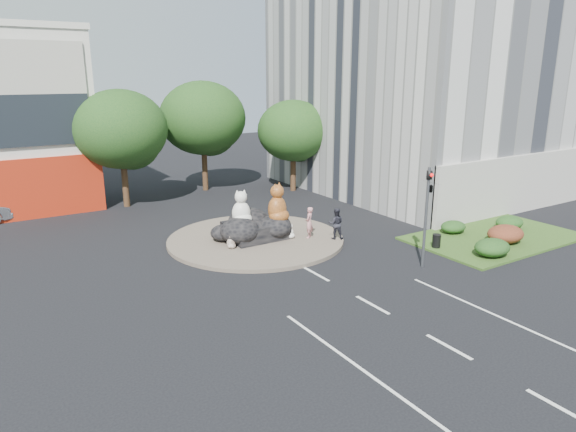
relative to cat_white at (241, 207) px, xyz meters
The scene contains 20 objects.
ground 10.34m from the cat_white, 85.26° to the right, with size 120.00×120.00×0.00m, color black.
roundabout_island 2.17m from the cat_white, ahead, with size 10.00×10.00×0.20m, color brown.
rock_plinth 1.68m from the cat_white, ahead, with size 3.20×2.60×0.90m, color black, non-canonical shape.
grass_verge 14.81m from the cat_white, 28.91° to the right, with size 10.00×6.00×0.12m, color #294316.
tree_left 12.76m from the cat_white, 104.49° to the left, with size 6.46×6.46×8.27m.
tree_mid 14.92m from the cat_white, 74.38° to the left, with size 6.84×6.84×8.76m.
tree_right 14.28m from the cat_white, 45.20° to the left, with size 5.70×5.70×7.30m.
hedge_near_green 13.48m from the cat_white, 42.73° to the right, with size 2.00×1.60×0.90m, color #123A16.
hedge_red 14.83m from the cat_white, 33.25° to the right, with size 2.20×1.76×0.99m, color #4C1F14.
hedge_mid_green 16.31m from the cat_white, 23.94° to the right, with size 1.80×1.44×0.81m, color #123A16.
hedge_back_green 12.61m from the cat_white, 25.01° to the right, with size 1.60×1.28×0.72m, color #123A16.
traffic_light 10.15m from the cat_white, 53.75° to the right, with size 0.44×1.24×5.00m.
street_lamp 14.03m from the cat_white, ahead, with size 2.34×0.22×8.06m.
cat_white is the anchor object (origin of this frame).
cat_tabby 2.07m from the cat_white, 17.68° to the right, with size 1.36×1.18×2.27m, color #B46625, non-canonical shape.
kitten_calico 2.11m from the cat_white, 139.57° to the right, with size 0.53×0.46×0.88m, color silver, non-canonical shape.
kitten_white 3.10m from the cat_white, 25.75° to the right, with size 0.54×0.47×0.90m, color white, non-canonical shape.
pedestrian_pink 3.96m from the cat_white, 25.98° to the right, with size 0.65×0.43×1.79m, color tan.
pedestrian_dark 5.41m from the cat_white, 30.29° to the right, with size 0.87×0.68×1.79m, color black.
litter_bin 10.84m from the cat_white, 38.06° to the right, with size 0.45×0.45×0.73m, color black.
Camera 1 is at (-13.35, -14.57, 9.22)m, focal length 32.00 mm.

